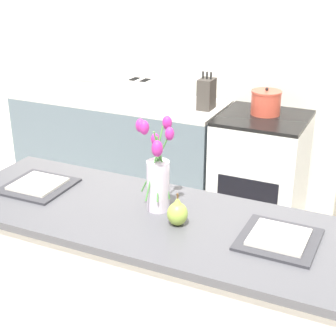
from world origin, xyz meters
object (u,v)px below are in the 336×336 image
object	(u,v)px
stove_range	(259,176)
flower_vase	(158,175)
cooking_pot	(266,102)
plate_setting_left	(38,185)
toaster	(140,91)
pear_figurine	(177,212)
plate_setting_right	(279,239)
knife_block	(206,94)

from	to	relation	value
stove_range	flower_vase	distance (m)	1.66
cooking_pot	plate_setting_left	bearing A→B (deg)	-112.76
stove_range	toaster	bearing A→B (deg)	-177.62
pear_figurine	plate_setting_left	size ratio (longest dim) A/B	0.47
pear_figurine	plate_setting_right	distance (m)	0.42
flower_vase	toaster	world-z (taller)	flower_vase
flower_vase	plate_setting_right	size ratio (longest dim) A/B	1.40
stove_range	cooking_pot	bearing A→B (deg)	97.69
toaster	flower_vase	bearing A→B (deg)	-59.51
stove_range	knife_block	bearing A→B (deg)	-179.61
flower_vase	cooking_pot	size ratio (longest dim) A/B	2.05
pear_figurine	plate_setting_right	bearing A→B (deg)	6.75
pear_figurine	flower_vase	bearing A→B (deg)	146.53
flower_vase	plate_setting_left	world-z (taller)	flower_vase
plate_setting_right	knife_block	xyz separation A→B (m)	(-0.92, 1.57, 0.11)
knife_block	plate_setting_left	bearing A→B (deg)	-99.51
toaster	cooking_pot	size ratio (longest dim) A/B	1.33
knife_block	pear_figurine	bearing A→B (deg)	-72.89
stove_range	plate_setting_right	size ratio (longest dim) A/B	2.94
stove_range	pear_figurine	distance (m)	1.70
pear_figurine	cooking_pot	xyz separation A→B (m)	(-0.08, 1.68, 0.03)
flower_vase	plate_setting_right	distance (m)	0.58
flower_vase	plate_setting_left	xyz separation A→B (m)	(-0.63, -0.04, -0.16)
plate_setting_left	plate_setting_right	size ratio (longest dim) A/B	1.00
toaster	cooking_pot	distance (m)	0.94
pear_figurine	cooking_pot	world-z (taller)	cooking_pot
flower_vase	knife_block	world-z (taller)	flower_vase
plate_setting_left	toaster	world-z (taller)	toaster
plate_setting_left	knife_block	world-z (taller)	knife_block
cooking_pot	knife_block	size ratio (longest dim) A/B	0.78
stove_range	flower_vase	xyz separation A→B (m)	(-0.06, -1.54, 0.61)
pear_figurine	plate_setting_right	size ratio (longest dim) A/B	0.47
flower_vase	pear_figurine	distance (m)	0.20
toaster	plate_setting_left	bearing A→B (deg)	-80.65
stove_range	pear_figurine	bearing A→B (deg)	-87.44
plate_setting_left	stove_range	bearing A→B (deg)	66.35
flower_vase	toaster	size ratio (longest dim) A/B	1.54
toaster	cooking_pot	world-z (taller)	cooking_pot
flower_vase	toaster	distance (m)	1.74
cooking_pot	knife_block	world-z (taller)	knife_block
stove_range	toaster	size ratio (longest dim) A/B	3.23
stove_range	toaster	distance (m)	1.09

